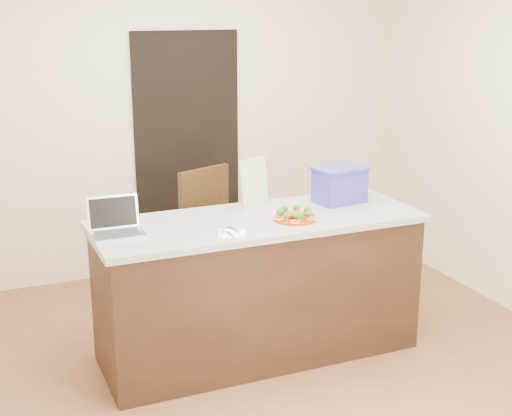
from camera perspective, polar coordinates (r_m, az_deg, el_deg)
name	(u,v)px	position (r m, az deg, el deg)	size (l,w,h in m)	color
ground	(274,369)	(4.57, 1.43, -12.75)	(4.00, 4.00, 0.00)	brown
room_shell	(276,111)	(4.05, 1.59, 7.76)	(4.00, 4.00, 4.00)	white
doorway	(188,153)	(6.02, -5.48, 4.43)	(0.90, 0.02, 2.00)	black
island	(258,286)	(4.58, 0.17, -6.29)	(2.06, 0.76, 0.92)	black
plate	(295,218)	(4.39, 3.12, -0.83)	(0.27, 0.27, 0.02)	maroon
meatballs	(295,214)	(4.39, 3.14, -0.50)	(0.11, 0.11, 0.04)	brown
broccoli	(295,212)	(4.38, 3.13, -0.30)	(0.22, 0.22, 0.04)	#1C4412
pepper_rings	(295,217)	(4.39, 3.12, -0.71)	(0.26, 0.26, 0.01)	yellow
napkin	(232,234)	(4.12, -1.94, -2.07)	(0.16, 0.16, 0.01)	white
fork	(228,233)	(4.12, -2.23, -1.99)	(0.03, 0.14, 0.00)	#B5B4B9
knife	(238,233)	(4.11, -1.45, -2.00)	(0.04, 0.21, 0.01)	white
yogurt_bottle	(298,216)	(4.38, 3.36, -0.62)	(0.03, 0.03, 0.07)	silver
laptop	(115,224)	(4.20, -11.18, -1.23)	(0.30, 0.24, 0.21)	silver
leaflet	(254,183)	(4.65, -0.14, 2.04)	(0.22, 0.00, 0.32)	white
blue_box	(340,184)	(4.79, 6.71, 1.89)	(0.37, 0.29, 0.24)	#2C30A2
chair	(210,231)	(5.27, -3.72, -1.82)	(0.60, 0.62, 1.04)	#372410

